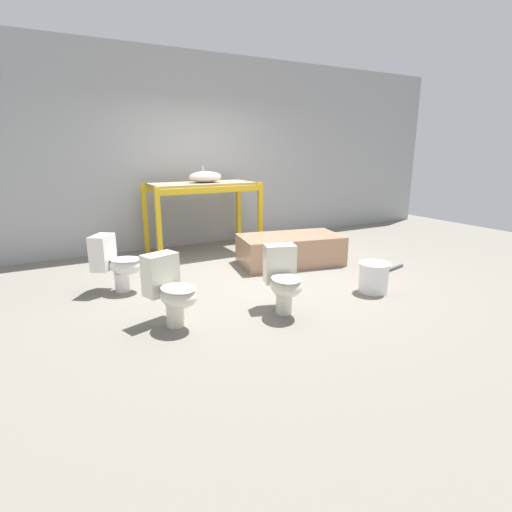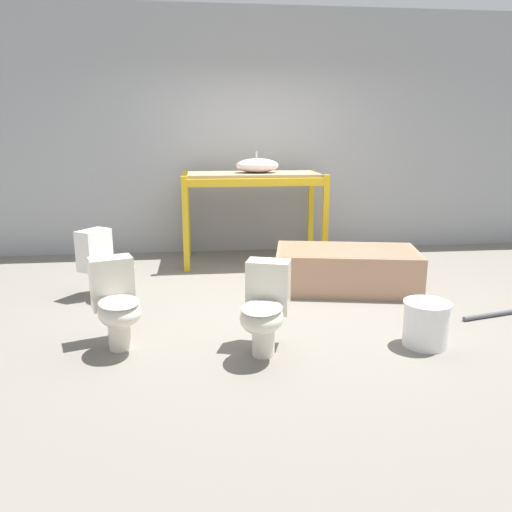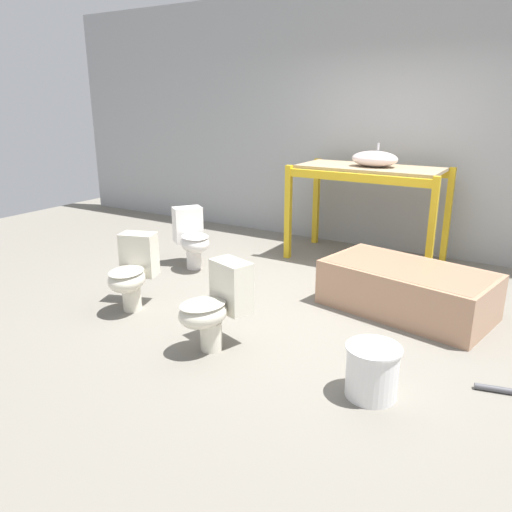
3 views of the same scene
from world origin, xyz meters
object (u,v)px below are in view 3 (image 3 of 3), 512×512
(bathtub_main, at_px, (407,286))
(toilet_far, at_px, (192,237))
(toilet_extra, at_px, (216,304))
(sink_basin, at_px, (375,159))
(toilet_near, at_px, (132,271))
(bucket_white, at_px, (372,370))

(bathtub_main, distance_m, toilet_far, 2.47)
(toilet_far, bearing_deg, toilet_extra, -101.55)
(sink_basin, distance_m, toilet_near, 2.99)
(sink_basin, xyz_separation_m, bucket_white, (0.99, -2.77, -1.04))
(bathtub_main, bearing_deg, sink_basin, 133.44)
(bathtub_main, height_order, toilet_extra, toilet_extra)
(toilet_far, distance_m, bucket_white, 3.05)
(toilet_far, xyz_separation_m, toilet_extra, (1.39, -1.46, 0.00))
(sink_basin, height_order, toilet_extra, sink_basin)
(sink_basin, xyz_separation_m, toilet_extra, (-0.27, -2.75, -0.85))
(toilet_near, relative_size, toilet_far, 1.00)
(toilet_near, distance_m, toilet_far, 1.26)
(toilet_extra, bearing_deg, toilet_far, 151.45)
(sink_basin, bearing_deg, toilet_extra, -95.61)
(sink_basin, relative_size, toilet_extra, 0.78)
(sink_basin, distance_m, bucket_white, 3.11)
(toilet_extra, bearing_deg, bucket_white, 17.12)
(toilet_near, bearing_deg, toilet_far, 84.47)
(toilet_far, bearing_deg, bathtub_main, -54.72)
(toilet_far, height_order, toilet_extra, same)
(bathtub_main, bearing_deg, toilet_far, -168.47)
(toilet_near, distance_m, bucket_white, 2.39)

